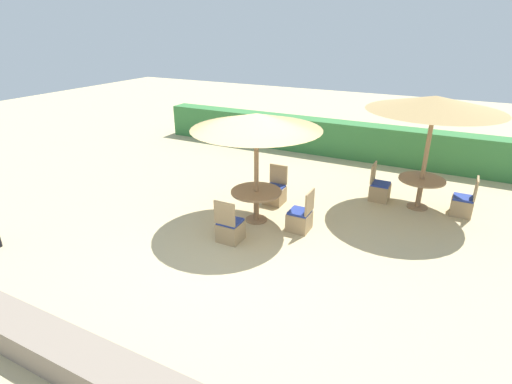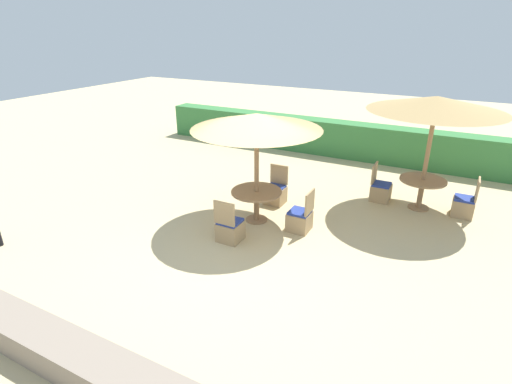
{
  "view_description": "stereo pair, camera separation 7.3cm",
  "coord_description": "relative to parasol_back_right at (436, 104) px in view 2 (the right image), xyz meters",
  "views": [
    {
      "loc": [
        3.45,
        -6.1,
        4.1
      ],
      "look_at": [
        0.0,
        0.6,
        0.9
      ],
      "focal_mm": 28.0,
      "sensor_mm": 36.0,
      "label": 1
    },
    {
      "loc": [
        3.51,
        -6.07,
        4.1
      ],
      "look_at": [
        0.0,
        0.6,
        0.9
      ],
      "focal_mm": 28.0,
      "sensor_mm": 36.0,
      "label": 2
    }
  ],
  "objects": [
    {
      "name": "ground_plane",
      "position": [
        -2.92,
        -3.43,
        -2.48
      ],
      "size": [
        40.0,
        40.0,
        0.0
      ],
      "primitive_type": "plane",
      "color": "#C6B284"
    },
    {
      "name": "hedge_row",
      "position": [
        -2.92,
        3.14,
        -1.92
      ],
      "size": [
        13.0,
        0.7,
        1.13
      ],
      "primitive_type": "cube",
      "color": "#387A3D",
      "rests_on": "ground_plane"
    },
    {
      "name": "stone_border",
      "position": [
        -2.92,
        -7.2,
        -2.27
      ],
      "size": [
        10.0,
        0.56,
        0.42
      ],
      "primitive_type": "cube",
      "color": "gray",
      "rests_on": "ground_plane"
    },
    {
      "name": "parasol_back_right",
      "position": [
        0.0,
        0.0,
        0.0
      ],
      "size": [
        2.94,
        2.94,
        2.66
      ],
      "color": "#93704C",
      "rests_on": "ground_plane"
    },
    {
      "name": "round_table_back_right",
      "position": [
        0.0,
        0.0,
        -1.91
      ],
      "size": [
        1.05,
        1.05,
        0.74
      ],
      "color": "#93704C",
      "rests_on": "ground_plane"
    },
    {
      "name": "patio_chair_back_right_west",
      "position": [
        -0.94,
        0.04,
        -2.22
      ],
      "size": [
        0.46,
        0.46,
        0.93
      ],
      "rotation": [
        0.0,
        0.0,
        -1.57
      ],
      "color": "tan",
      "rests_on": "ground_plane"
    },
    {
      "name": "patio_chair_back_right_east",
      "position": [
        0.95,
        0.04,
        -2.22
      ],
      "size": [
        0.46,
        0.46,
        0.93
      ],
      "rotation": [
        0.0,
        0.0,
        1.57
      ],
      "color": "tan",
      "rests_on": "ground_plane"
    },
    {
      "name": "parasol_center",
      "position": [
        -3.15,
        -2.38,
        -0.24
      ],
      "size": [
        2.73,
        2.73,
        2.41
      ],
      "color": "#93704C",
      "rests_on": "ground_plane"
    },
    {
      "name": "round_table_center",
      "position": [
        -3.15,
        -2.38,
        -1.91
      ],
      "size": [
        1.12,
        1.12,
        0.71
      ],
      "color": "#93704C",
      "rests_on": "ground_plane"
    },
    {
      "name": "patio_chair_center_south",
      "position": [
        -3.2,
        -3.43,
        -2.22
      ],
      "size": [
        0.46,
        0.46,
        0.93
      ],
      "color": "tan",
      "rests_on": "ground_plane"
    },
    {
      "name": "patio_chair_center_north",
      "position": [
        -3.17,
        -1.33,
        -2.22
      ],
      "size": [
        0.46,
        0.46,
        0.93
      ],
      "rotation": [
        0.0,
        0.0,
        3.14
      ],
      "color": "tan",
      "rests_on": "ground_plane"
    },
    {
      "name": "patio_chair_center_east",
      "position": [
        -2.11,
        -2.36,
        -2.22
      ],
      "size": [
        0.46,
        0.46,
        0.93
      ],
      "rotation": [
        0.0,
        0.0,
        1.57
      ],
      "color": "tan",
      "rests_on": "ground_plane"
    }
  ]
}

